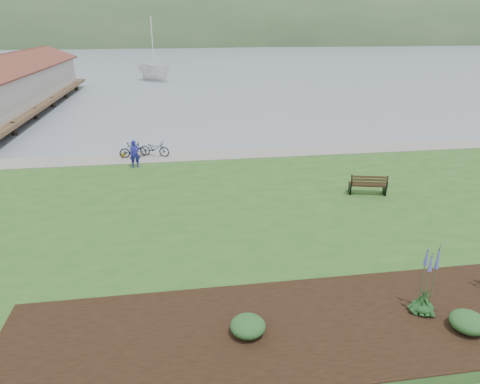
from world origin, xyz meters
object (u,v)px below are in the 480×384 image
Objects in this scene: person at (135,152)px; sailboat at (155,81)px; bicycle_a at (155,148)px; park_bench at (368,184)px.

sailboat reaches higher than person.
bicycle_a is 41.09m from sailboat.
sailboat is at bearing 117.60° from park_bench.
bicycle_a is (1.02, 2.06, -0.43)m from person.
person is 2.34m from bicycle_a.
park_bench is 12.90m from person.
bicycle_a is (-10.40, 8.06, -0.02)m from park_bench.
bicycle_a is at bearing 156.42° from park_bench.
person is 43.15m from sailboat.
bicycle_a is at bearing 55.54° from person.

